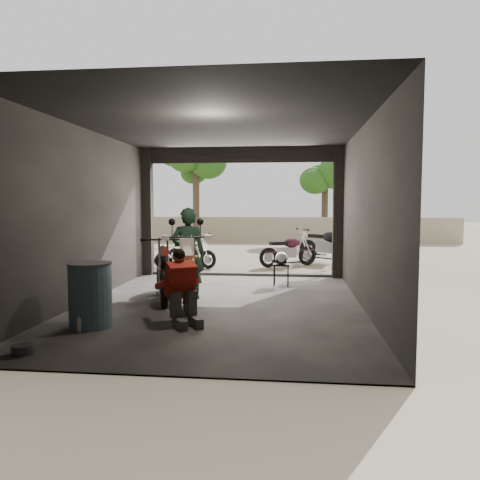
% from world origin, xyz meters
% --- Properties ---
extents(ground, '(80.00, 80.00, 0.00)m').
position_xyz_m(ground, '(0.00, 0.00, 0.00)').
color(ground, '#7A6D56').
rests_on(ground, ground).
extents(garage, '(7.00, 7.13, 3.20)m').
position_xyz_m(garage, '(0.00, 0.55, 1.28)').
color(garage, '#2D2B28').
rests_on(garage, ground).
extents(boundary_wall, '(18.00, 0.30, 1.20)m').
position_xyz_m(boundary_wall, '(0.00, 14.00, 0.60)').
color(boundary_wall, gray).
rests_on(boundary_wall, ground).
extents(tree_left, '(2.20, 2.20, 5.60)m').
position_xyz_m(tree_left, '(-3.00, 12.50, 3.99)').
color(tree_left, '#382B1E').
rests_on(tree_left, ground).
extents(tree_right, '(2.20, 2.20, 5.00)m').
position_xyz_m(tree_right, '(2.80, 14.00, 3.56)').
color(tree_right, '#382B1E').
rests_on(tree_right, ground).
extents(main_bike, '(1.35, 2.11, 1.31)m').
position_xyz_m(main_bike, '(-0.68, 0.11, 0.65)').
color(main_bike, '#EFE2CA').
rests_on(main_bike, ground).
extents(left_bike, '(1.22, 1.94, 1.22)m').
position_xyz_m(left_bike, '(-1.15, 0.37, 0.61)').
color(left_bike, black).
rests_on(left_bike, ground).
extents(outside_bike_a, '(1.60, 1.16, 1.00)m').
position_xyz_m(outside_bike_a, '(-1.60, 4.92, 0.50)').
color(outside_bike_a, black).
rests_on(outside_bike_a, ground).
extents(outside_bike_b, '(1.74, 1.38, 1.10)m').
position_xyz_m(outside_bike_b, '(1.17, 5.40, 0.55)').
color(outside_bike_b, '#420F1F').
rests_on(outside_bike_b, ground).
extents(outside_bike_c, '(1.97, 1.85, 1.30)m').
position_xyz_m(outside_bike_c, '(2.37, 6.31, 0.65)').
color(outside_bike_c, black).
rests_on(outside_bike_c, ground).
extents(rider, '(0.68, 0.49, 1.76)m').
position_xyz_m(rider, '(-0.70, 0.50, 0.88)').
color(rider, black).
rests_on(rider, ground).
extents(mechanic, '(0.89, 0.95, 1.11)m').
position_xyz_m(mechanic, '(-0.34, -1.43, 0.55)').
color(mechanic, red).
rests_on(mechanic, ground).
extents(stool, '(0.36, 0.36, 0.50)m').
position_xyz_m(stool, '(1.04, 2.08, 0.43)').
color(stool, black).
rests_on(stool, ground).
extents(helmet, '(0.33, 0.34, 0.26)m').
position_xyz_m(helmet, '(1.05, 2.07, 0.64)').
color(helmet, white).
rests_on(helmet, stool).
extents(oil_drum, '(0.67, 0.67, 0.96)m').
position_xyz_m(oil_drum, '(-1.66, -1.71, 0.48)').
color(oil_drum, '#446673').
rests_on(oil_drum, ground).
extents(sign_post, '(0.79, 0.08, 2.38)m').
position_xyz_m(sign_post, '(2.76, 4.90, 1.60)').
color(sign_post, black).
rests_on(sign_post, ground).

